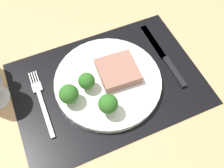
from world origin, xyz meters
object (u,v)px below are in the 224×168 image
(steak, at_px, (118,71))
(knife, at_px, (166,59))
(fork, at_px, (42,102))
(plate, at_px, (108,81))

(steak, height_order, knife, steak)
(steak, bearing_deg, knife, -0.86)
(fork, bearing_deg, plate, -3.77)
(fork, xyz_separation_m, knife, (0.34, -0.01, 0.00))
(knife, bearing_deg, steak, 179.73)
(plate, xyz_separation_m, fork, (-0.17, 0.01, -0.01))
(plate, relative_size, steak, 2.85)
(plate, bearing_deg, knife, 1.77)
(plate, distance_m, steak, 0.04)
(steak, xyz_separation_m, fork, (-0.20, 0.01, -0.03))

